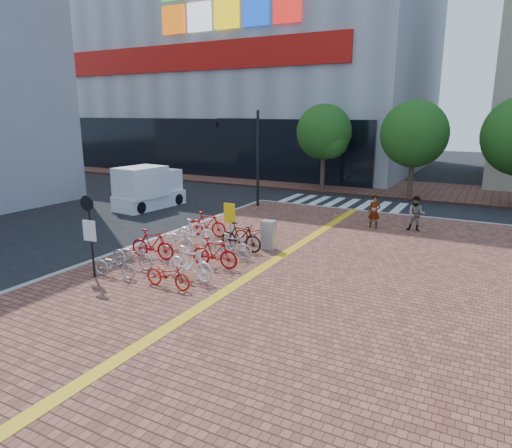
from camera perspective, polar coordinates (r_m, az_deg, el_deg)
The scene contains 28 objects.
ground at distance 16.73m, azimuth -6.32°, elevation -5.54°, with size 120.00×120.00×0.00m, color black.
sidewalk at distance 11.37m, azimuth -8.15°, elevation -14.94°, with size 14.00×34.00×0.15m, color brown.
tactile_strip at distance 11.89m, azimuth -12.16°, elevation -13.32°, with size 0.40×34.00×0.01m, color gold.
kerb_west at distance 16.21m, azimuth -28.73°, elevation -7.59°, with size 0.25×34.00×0.15m, color gray.
kerb_north at distance 26.24m, azimuth 14.33°, elevation 1.39°, with size 14.00×0.25×0.15m, color gray.
far_sidewalk at distance 35.55m, azimuth 13.23°, elevation 4.62°, with size 70.00×8.00×0.15m, color brown.
department_store at distance 52.10m, azimuth -0.95°, elevation 23.13°, with size 36.00×24.27×28.00m.
crosswalk at distance 28.80m, azimuth 10.48°, elevation 2.53°, with size 7.50×4.00×0.01m.
street_trees at distance 30.70m, azimuth 21.09°, elevation 10.24°, with size 16.20×4.60×6.35m.
bike_0 at distance 15.94m, azimuth -17.25°, elevation -4.91°, with size 0.56×1.61×0.85m, color #ABABAF.
bike_1 at distance 16.68m, azimuth -15.20°, elevation -3.76°, with size 0.63×1.80×0.95m, color #A8A8AC.
bike_2 at distance 17.50m, azimuth -12.83°, elevation -2.51°, with size 0.52×1.85×1.11m, color #AF0C13.
bike_3 at distance 18.43m, azimuth -9.74°, elevation -1.86°, with size 0.60×1.73×0.91m, color silver.
bike_4 at distance 19.21m, azimuth -7.58°, elevation -0.94°, with size 0.49×1.73×1.04m, color white.
bike_5 at distance 20.29m, azimuth -6.10°, elevation -0.02°, with size 0.52×1.83×1.10m, color red.
bike_6 at distance 14.58m, azimuth -10.94°, elevation -6.23°, with size 0.58×1.66×0.87m, color #B5180C.
bike_7 at distance 15.09m, azimuth -8.22°, elevation -4.91°, with size 0.53×1.87×1.13m, color white.
bike_8 at distance 16.20m, azimuth -5.20°, elevation -3.61°, with size 0.50×1.78×1.07m, color #A40B0C.
bike_9 at distance 17.18m, azimuth -2.99°, elevation -2.75°, with size 0.45×1.59×0.95m, color #B6B6BB.
bike_10 at distance 18.06m, azimuth -1.91°, elevation -1.64°, with size 0.53×1.87×1.12m, color black.
bike_11 at distance 18.98m, azimuth -0.21°, elevation -1.20°, with size 0.60×1.73×0.91m, color #B1170C.
pedestrian_a at distance 22.30m, azimuth 14.57°, elevation 1.48°, with size 0.57×0.37×1.56m, color gray.
pedestrian_b at distance 22.27m, azimuth 19.39°, elevation 1.20°, with size 0.79×0.61×1.62m, color #535569.
utility_box at distance 18.25m, azimuth 1.58°, elevation -1.38°, with size 0.54×0.39×1.18m, color #B3B2B7.
yellow_sign at distance 18.29m, azimuth -3.31°, elevation 0.85°, with size 0.50×0.11×1.84m.
notice_sign at distance 15.81m, azimuth -20.09°, elevation -0.26°, with size 0.52×0.14×2.78m.
traffic_light_pole at distance 27.07m, azimuth -2.18°, elevation 10.44°, with size 2.95×1.14×5.49m.
box_truck at distance 27.67m, azimuth -13.31°, elevation 4.39°, with size 2.22×4.45×2.49m.
Camera 1 is at (9.04, -12.95, 5.51)m, focal length 32.00 mm.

